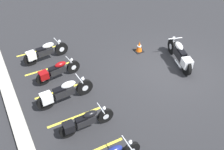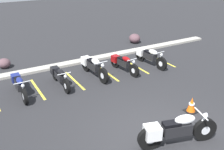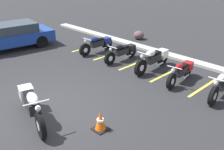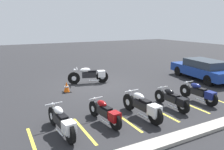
{
  "view_description": "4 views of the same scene",
  "coord_description": "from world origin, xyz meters",
  "px_view_note": "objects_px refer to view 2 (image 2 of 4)",
  "views": [
    {
      "loc": [
        -7.06,
        6.75,
        7.3
      ],
      "look_at": [
        0.03,
        2.97,
        0.74
      ],
      "focal_mm": 42.0,
      "sensor_mm": 36.0,
      "label": 1
    },
    {
      "loc": [
        -4.51,
        -4.97,
        4.95
      ],
      "look_at": [
        -0.17,
        2.53,
        1.07
      ],
      "focal_mm": 42.0,
      "sensor_mm": 36.0,
      "label": 2
    },
    {
      "loc": [
        6.35,
        -3.49,
        4.33
      ],
      "look_at": [
        0.3,
        2.46,
        0.53
      ],
      "focal_mm": 42.0,
      "sensor_mm": 36.0,
      "label": 3
    },
    {
      "loc": [
        4.93,
        11.25,
        3.48
      ],
      "look_at": [
        -0.28,
        1.52,
        0.9
      ],
      "focal_mm": 35.0,
      "sensor_mm": 36.0,
      "label": 4
    }
  ],
  "objects_px": {
    "parked_bike_0": "(19,85)",
    "parked_bike_1": "(59,76)",
    "parked_bike_2": "(93,66)",
    "motorcycle_white_featured": "(174,130)",
    "landscape_rock_1": "(4,63)",
    "traffic_cone": "(192,105)",
    "landscape_rock_0": "(135,38)",
    "parked_bike_3": "(123,63)",
    "parked_bike_4": "(149,56)"
  },
  "relations": [
    {
      "from": "parked_bike_0",
      "to": "parked_bike_1",
      "type": "relative_size",
      "value": 1.04
    },
    {
      "from": "parked_bike_4",
      "to": "landscape_rock_1",
      "type": "height_order",
      "value": "parked_bike_4"
    },
    {
      "from": "parked_bike_0",
      "to": "parked_bike_3",
      "type": "distance_m",
      "value": 4.77
    },
    {
      "from": "parked_bike_2",
      "to": "parked_bike_1",
      "type": "bearing_deg",
      "value": -86.88
    },
    {
      "from": "landscape_rock_1",
      "to": "traffic_cone",
      "type": "xyz_separation_m",
      "value": [
        4.97,
        -7.51,
        0.02
      ]
    },
    {
      "from": "parked_bike_3",
      "to": "parked_bike_4",
      "type": "xyz_separation_m",
      "value": [
        1.59,
        0.05,
        0.03
      ]
    },
    {
      "from": "motorcycle_white_featured",
      "to": "traffic_cone",
      "type": "bearing_deg",
      "value": 46.7
    },
    {
      "from": "motorcycle_white_featured",
      "to": "parked_bike_1",
      "type": "xyz_separation_m",
      "value": [
        -1.48,
        5.38,
        -0.09
      ]
    },
    {
      "from": "parked_bike_1",
      "to": "parked_bike_2",
      "type": "relative_size",
      "value": 0.88
    },
    {
      "from": "parked_bike_1",
      "to": "parked_bike_4",
      "type": "xyz_separation_m",
      "value": [
        4.71,
        -0.0,
        0.03
      ]
    },
    {
      "from": "traffic_cone",
      "to": "parked_bike_3",
      "type": "bearing_deg",
      "value": 91.92
    },
    {
      "from": "parked_bike_1",
      "to": "parked_bike_3",
      "type": "height_order",
      "value": "same"
    },
    {
      "from": "parked_bike_4",
      "to": "landscape_rock_1",
      "type": "distance_m",
      "value": 7.17
    },
    {
      "from": "motorcycle_white_featured",
      "to": "parked_bike_1",
      "type": "bearing_deg",
      "value": 121.54
    },
    {
      "from": "parked_bike_0",
      "to": "landscape_rock_1",
      "type": "relative_size",
      "value": 3.42
    },
    {
      "from": "traffic_cone",
      "to": "parked_bike_1",
      "type": "bearing_deg",
      "value": 127.0
    },
    {
      "from": "parked_bike_4",
      "to": "traffic_cone",
      "type": "height_order",
      "value": "parked_bike_4"
    },
    {
      "from": "parked_bike_3",
      "to": "landscape_rock_1",
      "type": "bearing_deg",
      "value": -130.7
    },
    {
      "from": "parked_bike_2",
      "to": "traffic_cone",
      "type": "xyz_separation_m",
      "value": [
        1.61,
        -4.5,
        -0.22
      ]
    },
    {
      "from": "landscape_rock_0",
      "to": "landscape_rock_1",
      "type": "bearing_deg",
      "value": -178.09
    },
    {
      "from": "parked_bike_2",
      "to": "traffic_cone",
      "type": "bearing_deg",
      "value": 16.75
    },
    {
      "from": "landscape_rock_0",
      "to": "landscape_rock_1",
      "type": "distance_m",
      "value": 7.93
    },
    {
      "from": "parked_bike_1",
      "to": "landscape_rock_0",
      "type": "xyz_separation_m",
      "value": [
        6.21,
        3.45,
        -0.13
      ]
    },
    {
      "from": "parked_bike_2",
      "to": "parked_bike_4",
      "type": "bearing_deg",
      "value": 83.73
    },
    {
      "from": "parked_bike_1",
      "to": "parked_bike_3",
      "type": "relative_size",
      "value": 1.0
    },
    {
      "from": "motorcycle_white_featured",
      "to": "parked_bike_2",
      "type": "height_order",
      "value": "motorcycle_white_featured"
    },
    {
      "from": "motorcycle_white_featured",
      "to": "parked_bike_4",
      "type": "bearing_deg",
      "value": 75.17
    },
    {
      "from": "parked_bike_0",
      "to": "parked_bike_3",
      "type": "relative_size",
      "value": 1.04
    },
    {
      "from": "parked_bike_3",
      "to": "parked_bike_1",
      "type": "bearing_deg",
      "value": -97.84
    },
    {
      "from": "motorcycle_white_featured",
      "to": "parked_bike_3",
      "type": "relative_size",
      "value": 1.18
    },
    {
      "from": "landscape_rock_1",
      "to": "traffic_cone",
      "type": "relative_size",
      "value": 1.1
    },
    {
      "from": "motorcycle_white_featured",
      "to": "parked_bike_1",
      "type": "distance_m",
      "value": 5.58
    },
    {
      "from": "parked_bike_0",
      "to": "parked_bike_1",
      "type": "height_order",
      "value": "parked_bike_0"
    },
    {
      "from": "parked_bike_2",
      "to": "landscape_rock_0",
      "type": "xyz_separation_m",
      "value": [
        4.56,
        3.27,
        -0.19
      ]
    },
    {
      "from": "parked_bike_0",
      "to": "parked_bike_2",
      "type": "xyz_separation_m",
      "value": [
        3.3,
        0.2,
        0.04
      ]
    },
    {
      "from": "parked_bike_1",
      "to": "parked_bike_4",
      "type": "distance_m",
      "value": 4.71
    },
    {
      "from": "parked_bike_4",
      "to": "traffic_cone",
      "type": "distance_m",
      "value": 4.57
    },
    {
      "from": "parked_bike_1",
      "to": "parked_bike_4",
      "type": "bearing_deg",
      "value": 90.1
    },
    {
      "from": "landscape_rock_1",
      "to": "parked_bike_2",
      "type": "bearing_deg",
      "value": -41.85
    },
    {
      "from": "traffic_cone",
      "to": "landscape_rock_1",
      "type": "bearing_deg",
      "value": 123.49
    },
    {
      "from": "parked_bike_0",
      "to": "parked_bike_4",
      "type": "relative_size",
      "value": 0.96
    },
    {
      "from": "parked_bike_2",
      "to": "landscape_rock_1",
      "type": "height_order",
      "value": "parked_bike_2"
    },
    {
      "from": "parked_bike_0",
      "to": "parked_bike_1",
      "type": "bearing_deg",
      "value": 90.94
    },
    {
      "from": "parked_bike_3",
      "to": "motorcycle_white_featured",
      "type": "bearing_deg",
      "value": -23.94
    },
    {
      "from": "parked_bike_3",
      "to": "landscape_rock_1",
      "type": "relative_size",
      "value": 3.29
    },
    {
      "from": "parked_bike_3",
      "to": "parked_bike_0",
      "type": "bearing_deg",
      "value": -97.15
    },
    {
      "from": "parked_bike_2",
      "to": "parked_bike_3",
      "type": "bearing_deg",
      "value": 78.2
    },
    {
      "from": "parked_bike_3",
      "to": "traffic_cone",
      "type": "distance_m",
      "value": 4.28
    },
    {
      "from": "traffic_cone",
      "to": "landscape_rock_0",
      "type": "bearing_deg",
      "value": 69.23
    },
    {
      "from": "parked_bike_4",
      "to": "landscape_rock_0",
      "type": "bearing_deg",
      "value": 150.97
    }
  ]
}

